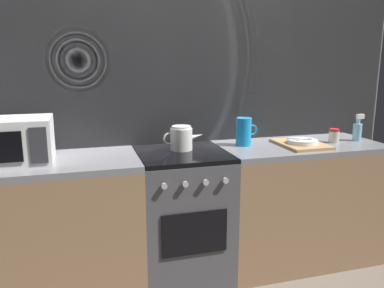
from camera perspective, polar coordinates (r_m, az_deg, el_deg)
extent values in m
plane|color=#6B6054|center=(2.92, -1.39, -18.63)|extent=(8.00, 8.00, 0.00)
cube|color=gray|center=(2.84, -3.20, 6.20)|extent=(3.60, 0.05, 2.40)
cube|color=#BCBCC1|center=(2.82, -3.09, 6.16)|extent=(3.58, 0.01, 2.39)
cube|color=#997251|center=(2.66, -20.97, -12.26)|extent=(1.20, 0.60, 0.86)
cube|color=gray|center=(2.52, -21.75, -2.86)|extent=(1.20, 0.60, 0.04)
cube|color=#4C4C51|center=(2.72, -1.43, -10.74)|extent=(0.60, 0.60, 0.87)
cube|color=black|center=(2.58, -1.49, -1.50)|extent=(0.59, 0.59, 0.03)
cube|color=black|center=(2.45, 0.43, -13.10)|extent=(0.42, 0.01, 0.28)
cylinder|color=#B7B7BC|center=(2.27, -4.14, -6.24)|extent=(0.04, 0.02, 0.04)
cylinder|color=#B7B7BC|center=(2.30, -1.01, -5.97)|extent=(0.04, 0.02, 0.04)
cylinder|color=#B7B7BC|center=(2.33, 2.04, -5.69)|extent=(0.04, 0.02, 0.04)
cylinder|color=#B7B7BC|center=(2.37, 4.99, -5.41)|extent=(0.04, 0.02, 0.04)
cube|color=#997251|center=(3.06, 15.28, -8.63)|extent=(1.20, 0.60, 0.86)
cube|color=gray|center=(2.93, 15.77, -0.38)|extent=(1.20, 0.60, 0.04)
cube|color=white|center=(2.50, -25.19, 0.40)|extent=(0.46, 0.34, 0.27)
cube|color=#333338|center=(2.31, -21.77, -0.21)|extent=(0.09, 0.01, 0.21)
cylinder|color=white|center=(2.62, -1.59, 0.73)|extent=(0.15, 0.15, 0.15)
cylinder|color=white|center=(2.61, -1.60, 2.52)|extent=(0.13, 0.13, 0.02)
cone|color=white|center=(2.65, 0.72, 1.18)|extent=(0.10, 0.04, 0.05)
torus|color=white|center=(2.60, -3.40, 0.79)|extent=(0.08, 0.01, 0.08)
cylinder|color=#198CD8|center=(2.78, 7.65, 1.82)|extent=(0.11, 0.11, 0.20)
torus|color=#198CD8|center=(2.81, 8.91, 2.09)|extent=(0.08, 0.01, 0.08)
cube|color=tan|center=(2.88, 15.80, -0.01)|extent=(0.30, 0.40, 0.02)
cylinder|color=white|center=(2.86, 16.03, 0.24)|extent=(0.22, 0.22, 0.01)
cylinder|color=white|center=(2.85, 16.05, 0.52)|extent=(0.21, 0.21, 0.01)
cylinder|color=silver|center=(2.86, 16.40, 0.75)|extent=(0.16, 0.07, 0.01)
cube|color=silver|center=(2.85, 15.61, 0.75)|extent=(0.16, 0.09, 0.00)
cylinder|color=silver|center=(3.05, 20.26, 0.98)|extent=(0.08, 0.08, 0.08)
cylinder|color=red|center=(3.04, 20.34, 1.95)|extent=(0.07, 0.07, 0.02)
cylinder|color=#8CCCE5|center=(3.18, 23.26, 1.61)|extent=(0.06, 0.06, 0.13)
cylinder|color=#8CCCE5|center=(3.17, 23.39, 3.12)|extent=(0.03, 0.03, 0.04)
cube|color=white|center=(3.17, 23.65, 3.75)|extent=(0.06, 0.02, 0.04)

